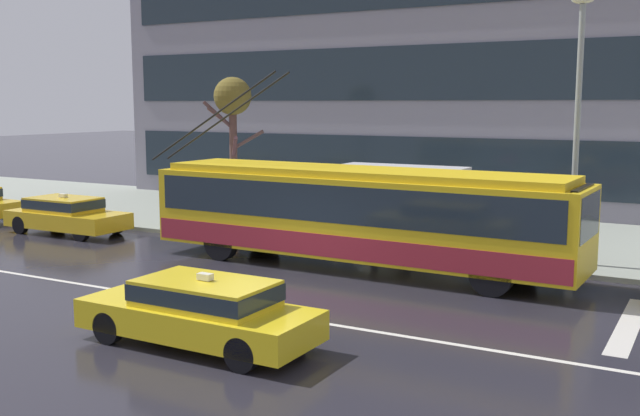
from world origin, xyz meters
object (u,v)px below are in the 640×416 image
Objects in this scene: street_lamp at (578,109)px; street_tree_bare at (233,104)px; taxi_queued_behind_bus at (66,214)px; pedestrian_at_shelter at (377,191)px; trolleybus at (358,213)px; taxi_oncoming_near at (201,309)px; bus_shelter at (403,184)px; pedestrian_walking_past at (408,188)px; pedestrian_approaching_curb at (501,200)px.

street_tree_bare is (-12.79, 2.18, 0.11)m from street_lamp.
taxi_queued_behind_bus is 10.85m from pedestrian_at_shelter.
taxi_oncoming_near is at bearing -87.44° from trolleybus.
bus_shelter is 0.77× the size of street_tree_bare.
pedestrian_walking_past reaches higher than taxi_oncoming_near.
bus_shelter is (10.97, 3.81, 1.25)m from taxi_queued_behind_bus.
trolleybus is 11.30m from taxi_queued_behind_bus.
pedestrian_walking_past reaches higher than taxi_queued_behind_bus.
taxi_oncoming_near is 2.34× the size of pedestrian_walking_past.
trolleybus reaches higher than pedestrian_walking_past.
pedestrian_walking_past is at bearing 164.39° from street_lamp.
street_lamp is at bearing -15.61° from pedestrian_walking_past.
street_tree_bare reaches higher than bus_shelter.
bus_shelter is 2.07× the size of pedestrian_walking_past.
taxi_oncoming_near is 11.71m from pedestrian_walking_past.
street_lamp is at bearing 9.49° from taxi_queued_behind_bus.
pedestrian_walking_past is 0.28× the size of street_lamp.
street_tree_bare is (-7.37, 0.67, 2.69)m from pedestrian_walking_past.
street_lamp is (5.44, -1.07, 2.39)m from bus_shelter.
pedestrian_at_shelter is 6.72m from street_lamp.
trolleybus is 4.35m from pedestrian_approaching_curb.
pedestrian_at_shelter is 7.34m from street_tree_bare.
taxi_queued_behind_bus is at bearing -170.51° from street_lamp.
taxi_queued_behind_bus is 17.03m from street_lamp.
bus_shelter is 2.12× the size of pedestrian_at_shelter.
trolleybus reaches higher than pedestrian_approaching_curb.
pedestrian_approaching_curb is at bearing -10.00° from street_tree_bare.
bus_shelter is 2.09× the size of pedestrian_approaching_curb.
trolleybus is at bearing -135.16° from pedestrian_approaching_curb.
trolleybus is 3.88m from bus_shelter.
street_tree_bare is at bearing 167.11° from pedestrian_at_shelter.
pedestrian_approaching_curb reaches higher than taxi_queued_behind_bus.
trolleybus is 2.48× the size of street_tree_bare.
pedestrian_walking_past is (-3.36, 1.23, 0.02)m from pedestrian_approaching_curb.
bus_shelter is 0.86m from pedestrian_at_shelter.
pedestrian_at_shelter is 0.36× the size of street_tree_bare.
taxi_oncoming_near is (11.60, -7.39, 0.00)m from taxi_queued_behind_bus.
street_lamp is at bearing -9.67° from street_tree_bare.
pedestrian_at_shelter is at bearing 97.08° from taxi_oncoming_near.
trolleybus is at bearing -0.16° from taxi_queued_behind_bus.
pedestrian_walking_past is 0.37× the size of street_tree_bare.
pedestrian_approaching_curb reaches higher than pedestrian_at_shelter.
bus_shelter reaches higher than pedestrian_walking_past.
trolleybus is 6.49m from street_lamp.
trolleybus is 9.58m from street_tree_bare.
street_lamp is at bearing -7.97° from pedestrian_approaching_curb.
bus_shelter is at bearing 29.89° from pedestrian_at_shelter.
trolleybus is 6.66× the size of pedestrian_walking_past.
pedestrian_approaching_curb is 0.27× the size of street_lamp.
taxi_oncoming_near is (0.33, -7.36, -0.82)m from trolleybus.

